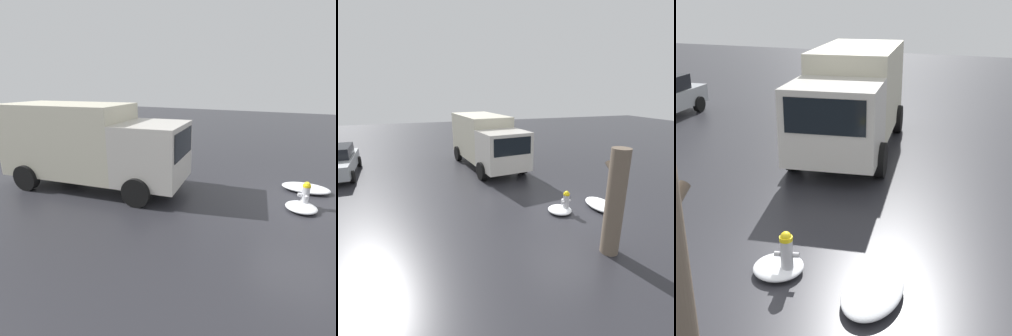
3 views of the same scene
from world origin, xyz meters
TOP-DOWN VIEW (x-y plane):
  - ground_plane at (0.00, 0.00)m, footprint 60.00×60.00m
  - fire_hydrant at (0.00, 0.00)m, footprint 0.32×0.42m
  - delivery_truck at (6.90, 1.26)m, footprint 6.63×3.25m
  - snow_pile_by_hydrant at (0.06, 0.20)m, footprint 0.86×0.85m
  - snow_pile_curbside at (-0.06, -1.49)m, footprint 1.52×0.91m

SIDE VIEW (x-z plane):
  - ground_plane at x=0.00m, z-range 0.00..0.00m
  - snow_pile_by_hydrant at x=0.06m, z-range 0.00..0.21m
  - snow_pile_curbside at x=-0.06m, z-range 0.00..0.23m
  - fire_hydrant at x=0.00m, z-range 0.01..0.85m
  - delivery_truck at x=6.90m, z-range 0.12..3.03m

